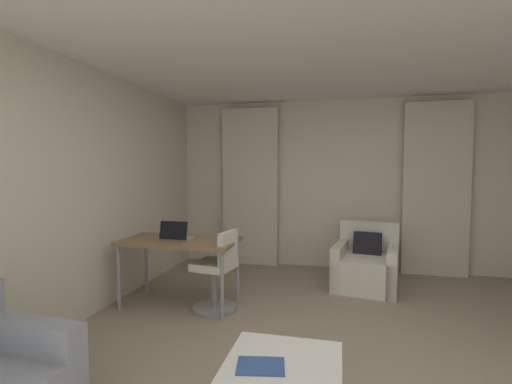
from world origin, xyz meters
TOP-DOWN VIEW (x-y plane):
  - ground_plane at (0.00, 0.00)m, footprint 12.00×12.00m
  - wall_window at (0.00, 3.03)m, footprint 5.12×0.06m
  - wall_left at (-2.53, 0.00)m, footprint 0.06×6.12m
  - ceiling at (0.00, 0.00)m, footprint 5.12×6.12m
  - curtain_left_panel at (-1.38, 2.90)m, footprint 0.90×0.06m
  - curtain_right_panel at (1.38, 2.90)m, footprint 0.90×0.06m
  - armchair at (0.38, 2.15)m, footprint 0.91×0.99m
  - desk at (-1.71, 1.00)m, footprint 1.28×0.67m
  - desk_chair at (-1.25, 0.93)m, footprint 0.48×0.48m
  - laptop at (-1.74, 0.98)m, footprint 0.32×0.25m
  - magazine_open at (-0.41, -0.71)m, footprint 0.31×0.25m

SIDE VIEW (x-z plane):
  - ground_plane at x=0.00m, z-range 0.00..0.00m
  - armchair at x=0.38m, z-range -0.13..0.68m
  - magazine_open at x=-0.41m, z-range 0.38..0.39m
  - desk_chair at x=-1.25m, z-range -0.05..0.83m
  - desk at x=-1.71m, z-range 0.31..1.06m
  - laptop at x=-1.74m, z-range 0.69..0.90m
  - curtain_left_panel at x=-1.38m, z-range 0.00..2.50m
  - curtain_right_panel at x=1.38m, z-range 0.00..2.50m
  - wall_window at x=0.00m, z-range 0.00..2.60m
  - wall_left at x=-2.53m, z-range 0.00..2.60m
  - ceiling at x=0.00m, z-range 2.60..2.66m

